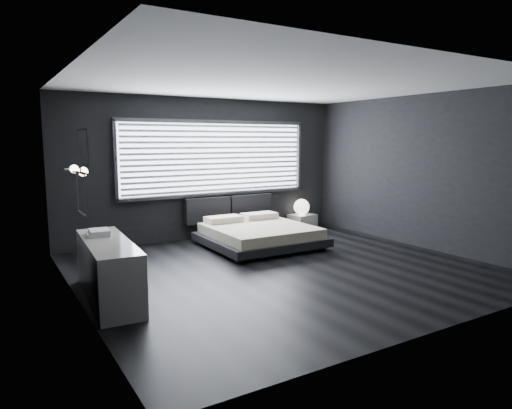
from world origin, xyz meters
TOP-DOWN VIEW (x-y plane):
  - room at (0.00, 0.00)m, footprint 6.04×6.00m
  - window at (0.20, 2.70)m, footprint 4.14×0.09m
  - headboard at (0.44, 2.64)m, footprint 1.96×0.16m
  - sconce_near at (-2.88, 0.05)m, footprint 0.18×0.11m
  - sconce_far at (-2.88, 0.65)m, footprint 0.18×0.11m
  - wall_art_upper at (-2.98, -0.55)m, footprint 0.01×0.48m
  - wall_art_lower at (-2.98, -0.30)m, footprint 0.01×0.48m
  - bed at (0.44, 1.48)m, footprint 1.98×1.90m
  - nightstand at (2.21, 2.50)m, footprint 0.60×0.53m
  - orb_lamp at (2.18, 2.48)m, footprint 0.35×0.35m
  - dresser at (-2.65, 0.01)m, footprint 0.64×1.89m
  - book_stack at (-2.66, 0.40)m, footprint 0.35×0.42m

SIDE VIEW (x-z plane):
  - nightstand at x=2.21m, z-range 0.00..0.32m
  - bed at x=0.44m, z-range -0.02..0.49m
  - dresser at x=-2.65m, z-range 0.00..0.74m
  - orb_lamp at x=2.18m, z-range 0.32..0.67m
  - headboard at x=0.44m, z-range 0.31..0.83m
  - book_stack at x=-2.66m, z-range 0.74..0.82m
  - wall_art_lower at x=-2.98m, z-range 1.14..1.62m
  - room at x=0.00m, z-range 0.00..2.80m
  - sconce_near at x=-2.88m, z-range 1.55..1.66m
  - sconce_far at x=-2.88m, z-range 1.55..1.66m
  - window at x=0.20m, z-range 0.85..2.37m
  - wall_art_upper at x=-2.98m, z-range 1.61..2.09m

